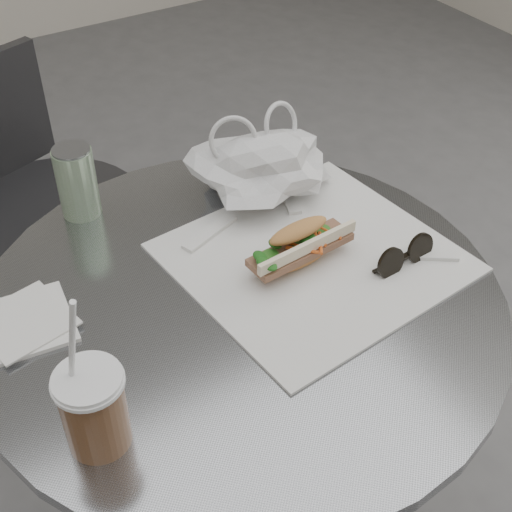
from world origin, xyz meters
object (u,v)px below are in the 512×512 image
sunglasses (404,257)px  banh_mi (300,246)px  chair_far (50,252)px  iced_coffee (94,408)px  drink_can (77,182)px  cafe_table (243,414)px

sunglasses → banh_mi: bearing=143.7°
chair_far → iced_coffee: size_ratio=3.34×
banh_mi → drink_can: drink_can is taller
cafe_table → banh_mi: bearing=7.3°
cafe_table → banh_mi: 0.33m
cafe_table → iced_coffee: bearing=-155.2°
banh_mi → drink_can: bearing=123.1°
iced_coffee → sunglasses: (0.51, 0.05, -0.04)m
chair_far → iced_coffee: iced_coffee is taller
banh_mi → iced_coffee: (-0.37, -0.14, 0.02)m
iced_coffee → sunglasses: bearing=5.7°
cafe_table → iced_coffee: (-0.26, -0.12, 0.33)m
iced_coffee → drink_can: (0.15, 0.43, 0.00)m
iced_coffee → cafe_table: bearing=24.8°
sunglasses → iced_coffee: bearing=-177.3°
chair_far → drink_can: size_ratio=6.51×
chair_far → banh_mi: 0.85m
cafe_table → iced_coffee: 0.44m
cafe_table → sunglasses: sunglasses is taller
chair_far → drink_can: (-0.01, -0.41, 0.45)m
sunglasses → chair_far: bearing=110.6°
chair_far → sunglasses: chair_far is taller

